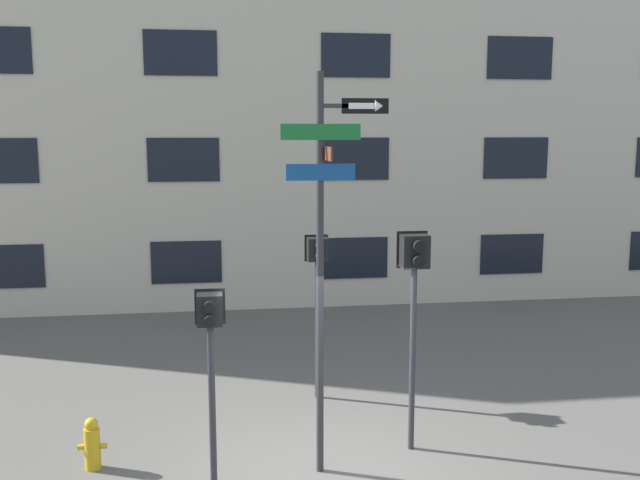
{
  "coord_description": "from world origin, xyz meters",
  "views": [
    {
      "loc": [
        -1.21,
        -8.11,
        4.22
      ],
      "look_at": [
        -0.03,
        0.22,
        2.94
      ],
      "focal_mm": 40.0,
      "sensor_mm": 36.0,
      "label": 1
    }
  ],
  "objects_px": {
    "street_sign_pole": "(325,240)",
    "pedestrian_signal_right": "(414,279)",
    "pedestrian_signal_across": "(317,272)",
    "fire_hydrant": "(92,444)",
    "pedestrian_signal_left": "(211,340)"
  },
  "relations": [
    {
      "from": "street_sign_pole",
      "to": "pedestrian_signal_right",
      "type": "height_order",
      "value": "street_sign_pole"
    },
    {
      "from": "pedestrian_signal_across",
      "to": "fire_hydrant",
      "type": "relative_size",
      "value": 3.89
    },
    {
      "from": "pedestrian_signal_left",
      "to": "fire_hydrant",
      "type": "bearing_deg",
      "value": 147.38
    },
    {
      "from": "fire_hydrant",
      "to": "pedestrian_signal_left",
      "type": "bearing_deg",
      "value": -32.62
    },
    {
      "from": "street_sign_pole",
      "to": "fire_hydrant",
      "type": "relative_size",
      "value": 7.3
    },
    {
      "from": "pedestrian_signal_across",
      "to": "fire_hydrant",
      "type": "xyz_separation_m",
      "value": [
        -3.15,
        -2.02,
        -1.71
      ]
    },
    {
      "from": "pedestrian_signal_left",
      "to": "pedestrian_signal_right",
      "type": "relative_size",
      "value": 0.84
    },
    {
      "from": "street_sign_pole",
      "to": "pedestrian_signal_left",
      "type": "height_order",
      "value": "street_sign_pole"
    },
    {
      "from": "pedestrian_signal_across",
      "to": "pedestrian_signal_right",
      "type": "bearing_deg",
      "value": -64.1
    },
    {
      "from": "pedestrian_signal_right",
      "to": "fire_hydrant",
      "type": "xyz_separation_m",
      "value": [
        -4.13,
        0.01,
        -2.01
      ]
    },
    {
      "from": "street_sign_pole",
      "to": "pedestrian_signal_across",
      "type": "xyz_separation_m",
      "value": [
        0.26,
        2.49,
        -0.89
      ]
    },
    {
      "from": "street_sign_pole",
      "to": "pedestrian_signal_across",
      "type": "bearing_deg",
      "value": 84.12
    },
    {
      "from": "pedestrian_signal_left",
      "to": "pedestrian_signal_right",
      "type": "bearing_deg",
      "value": 20.21
    },
    {
      "from": "street_sign_pole",
      "to": "pedestrian_signal_left",
      "type": "distance_m",
      "value": 1.78
    },
    {
      "from": "pedestrian_signal_right",
      "to": "pedestrian_signal_across",
      "type": "bearing_deg",
      "value": 115.9
    }
  ]
}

